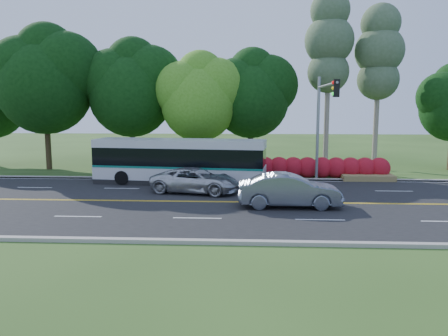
{
  "coord_description": "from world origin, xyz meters",
  "views": [
    {
      "loc": [
        1.73,
        -22.6,
        4.98
      ],
      "look_at": [
        0.42,
        2.0,
        1.55
      ],
      "focal_mm": 35.0,
      "sensor_mm": 36.0,
      "label": 1
    }
  ],
  "objects_px": {
    "traffic_signal": "(323,112)",
    "sedan": "(289,190)",
    "transit_bus": "(179,162)",
    "suv": "(196,180)"
  },
  "relations": [
    {
      "from": "transit_bus",
      "to": "suv",
      "type": "relative_size",
      "value": 2.18
    },
    {
      "from": "transit_bus",
      "to": "suv",
      "type": "xyz_separation_m",
      "value": [
        1.41,
        -2.92,
        -0.72
      ]
    },
    {
      "from": "traffic_signal",
      "to": "suv",
      "type": "height_order",
      "value": "traffic_signal"
    },
    {
      "from": "transit_bus",
      "to": "suv",
      "type": "distance_m",
      "value": 3.32
    },
    {
      "from": "transit_bus",
      "to": "suv",
      "type": "height_order",
      "value": "transit_bus"
    },
    {
      "from": "traffic_signal",
      "to": "sedan",
      "type": "xyz_separation_m",
      "value": [
        -2.63,
        -6.43,
        -3.81
      ]
    },
    {
      "from": "sedan",
      "to": "transit_bus",
      "type": "bearing_deg",
      "value": 44.79
    },
    {
      "from": "traffic_signal",
      "to": "suv",
      "type": "bearing_deg",
      "value": -159.26
    },
    {
      "from": "transit_bus",
      "to": "sedan",
      "type": "height_order",
      "value": "transit_bus"
    },
    {
      "from": "suv",
      "to": "traffic_signal",
      "type": "bearing_deg",
      "value": -57.67
    }
  ]
}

